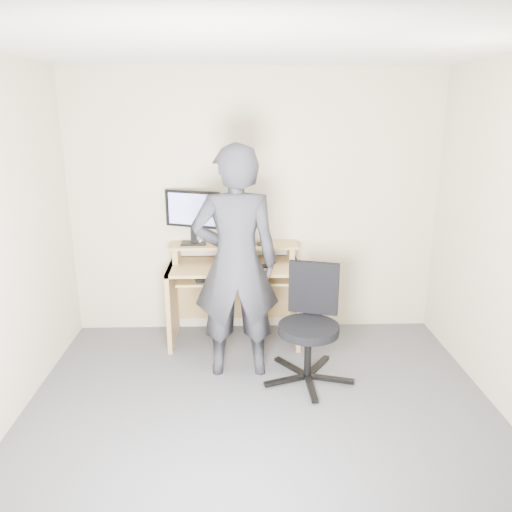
{
  "coord_description": "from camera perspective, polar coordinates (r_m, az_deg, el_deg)",
  "views": [
    {
      "loc": [
        -0.14,
        -2.93,
        2.13
      ],
      "look_at": [
        -0.01,
        1.05,
        0.95
      ],
      "focal_mm": 35.0,
      "sensor_mm": 36.0,
      "label": 1
    }
  ],
  "objects": [
    {
      "name": "travel_mug",
      "position": [
        4.65,
        -0.38,
        2.55
      ],
      "size": [
        0.1,
        0.1,
        0.2
      ],
      "primitive_type": "cylinder",
      "rotation": [
        0.0,
        0.0,
        -0.11
      ],
      "color": "#B4B4B9",
      "rests_on": "desk"
    },
    {
      "name": "ground",
      "position": [
        3.63,
        0.71,
        -19.48
      ],
      "size": [
        3.5,
        3.5,
        0.0
      ],
      "primitive_type": "plane",
      "color": "#5A595F",
      "rests_on": "ground"
    },
    {
      "name": "mouse",
      "position": [
        4.5,
        1.11,
        -1.11
      ],
      "size": [
        0.1,
        0.07,
        0.04
      ],
      "primitive_type": "ellipsoid",
      "rotation": [
        0.0,
        0.0,
        -0.05
      ],
      "color": "black",
      "rests_on": "desk"
    },
    {
      "name": "smartphone",
      "position": [
        4.66,
        0.58,
        1.38
      ],
      "size": [
        0.08,
        0.13,
        0.01
      ],
      "primitive_type": "cube",
      "rotation": [
        0.0,
        0.0,
        -0.06
      ],
      "color": "black",
      "rests_on": "desk"
    },
    {
      "name": "monitor",
      "position": [
        4.64,
        -7.25,
        4.96
      ],
      "size": [
        0.51,
        0.22,
        0.51
      ],
      "rotation": [
        0.0,
        0.0,
        -0.35
      ],
      "color": "black",
      "rests_on": "desk"
    },
    {
      "name": "person",
      "position": [
        3.96,
        -2.33,
        -0.88
      ],
      "size": [
        0.71,
        0.48,
        1.89
      ],
      "primitive_type": "imported",
      "rotation": [
        0.0,
        0.0,
        3.17
      ],
      "color": "black",
      "rests_on": "ground"
    },
    {
      "name": "office_chair",
      "position": [
        4.06,
        6.21,
        -7.26
      ],
      "size": [
        0.73,
        0.7,
        0.92
      ],
      "rotation": [
        0.0,
        0.0,
        -0.29
      ],
      "color": "black",
      "rests_on": "ground"
    },
    {
      "name": "ceiling",
      "position": [
        2.96,
        0.89,
        23.68
      ],
      "size": [
        3.5,
        3.5,
        0.02
      ],
      "primitive_type": "cube",
      "color": "white",
      "rests_on": "back_wall"
    },
    {
      "name": "charger",
      "position": [
        4.64,
        -4.4,
        1.44
      ],
      "size": [
        0.05,
        0.04,
        0.03
      ],
      "primitive_type": "cube",
      "rotation": [
        0.0,
        0.0,
        -0.09
      ],
      "color": "black",
      "rests_on": "desk"
    },
    {
      "name": "headphones",
      "position": [
        4.73,
        -5.55,
        1.58
      ],
      "size": [
        0.18,
        0.18,
        0.06
      ],
      "primitive_type": "torus",
      "rotation": [
        0.26,
        0.0,
        0.14
      ],
      "color": "silver",
      "rests_on": "desk"
    },
    {
      "name": "back_wall",
      "position": [
        4.77,
        -0.16,
        5.86
      ],
      "size": [
        3.5,
        0.02,
        2.5
      ],
      "primitive_type": "cube",
      "color": "#BEB897",
      "rests_on": "ground"
    },
    {
      "name": "keyboard",
      "position": [
        4.54,
        -4.1,
        -2.36
      ],
      "size": [
        0.49,
        0.28,
        0.03
      ],
      "primitive_type": "cube",
      "rotation": [
        0.0,
        0.0,
        0.23
      ],
      "color": "black",
      "rests_on": "desk"
    },
    {
      "name": "external_drive",
      "position": [
        4.7,
        -2.17,
        2.71
      ],
      "size": [
        0.08,
        0.14,
        0.2
      ],
      "primitive_type": "cube",
      "rotation": [
        0.0,
        0.0,
        0.11
      ],
      "color": "black",
      "rests_on": "desk"
    },
    {
      "name": "desk",
      "position": [
        4.73,
        -2.5,
        -3.05
      ],
      "size": [
        1.2,
        0.6,
        0.91
      ],
      "color": "tan",
      "rests_on": "ground"
    }
  ]
}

